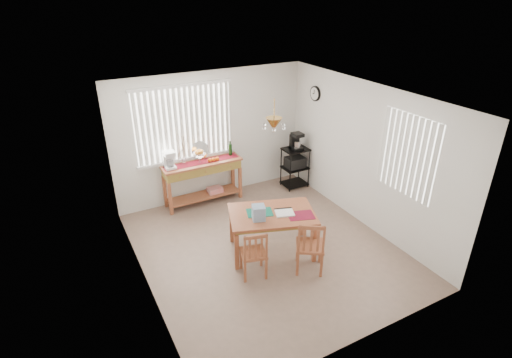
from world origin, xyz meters
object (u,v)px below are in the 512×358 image
chair_right (310,246)px  cart_items (296,141)px  wire_cart (295,164)px  chair_left (254,254)px  dining_table (272,218)px  sideboard (203,172)px

chair_right → cart_items: bearing=61.4°
cart_items → chair_right: 2.98m
wire_cart → chair_left: bearing=-134.4°
wire_cart → cart_items: (0.00, 0.01, 0.52)m
chair_left → dining_table: bearing=37.1°
sideboard → cart_items: 2.07m
wire_cart → cart_items: bearing=90.0°
sideboard → chair_right: bearing=-77.5°
dining_table → cart_items: bearing=48.2°
chair_left → wire_cart: bearing=45.6°
dining_table → chair_left: 0.74m
sideboard → wire_cart: size_ratio=1.80×
sideboard → chair_right: 2.90m
dining_table → chair_left: (-0.56, -0.42, -0.25)m
cart_items → dining_table: 2.51m
cart_items → chair_left: (-2.21, -2.27, -0.65)m
sideboard → cart_items: (2.02, -0.26, 0.38)m
chair_right → wire_cart: bearing=61.4°
cart_items → wire_cart: bearing=-90.0°
wire_cart → chair_left: (-2.21, -2.26, -0.13)m
chair_left → chair_right: bearing=-20.1°
sideboard → dining_table: size_ratio=1.01×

